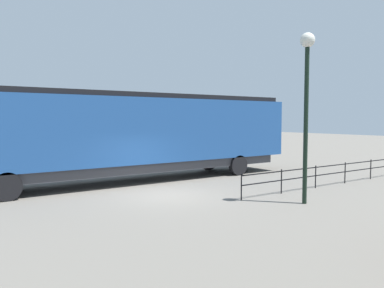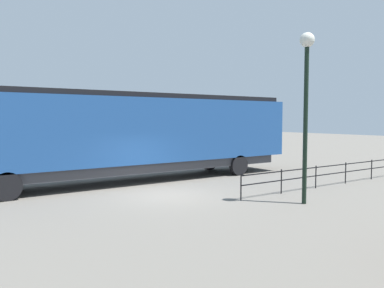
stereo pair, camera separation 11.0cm
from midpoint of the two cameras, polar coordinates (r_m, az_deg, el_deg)
name	(u,v)px [view 2 (the right image)]	position (r m, az deg, el deg)	size (l,w,h in m)	color
ground_plane	(165,195)	(15.67, -3.90, -7.63)	(120.00, 120.00, 0.00)	#666059
locomotive	(142,132)	(19.20, -7.31, 1.71)	(2.97, 18.09, 4.32)	navy
lamp_post	(306,83)	(14.49, 16.83, 8.71)	(0.53, 0.53, 6.16)	black
platform_fence	(331,171)	(18.88, 20.15, -3.83)	(0.05, 11.14, 1.01)	black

